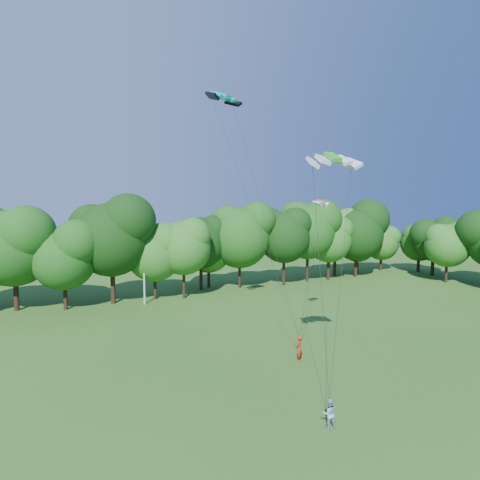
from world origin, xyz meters
name	(u,v)px	position (x,y,z in m)	size (l,w,h in m)	color
ground	(377,459)	(0.00, 0.00, 0.00)	(160.00, 160.00, 0.00)	#264D15
utility_pole	(144,269)	(-3.29, 32.62, 4.29)	(1.65, 0.43, 8.35)	#B8B9B0
kite_flyer_left	(299,349)	(3.29, 10.61, 0.94)	(0.69, 0.45, 1.88)	#A42A15
kite_flyer_right	(329,413)	(-0.35, 2.88, 0.77)	(0.75, 0.59, 1.55)	#91A7CA
kite_teal	(223,95)	(-0.14, 16.60, 20.41)	(3.38, 2.47, 0.70)	#05AB9F
kite_green	(332,157)	(1.69, 5.41, 14.23)	(3.24, 2.01, 0.71)	green
kite_pink	(321,201)	(8.26, 14.55, 11.94)	(1.75, 1.27, 0.31)	#FF46B6
tree_back_center	(201,239)	(5.61, 37.28, 7.17)	(7.89, 7.89, 11.48)	black
tree_back_east	(335,232)	(30.03, 37.71, 7.44)	(8.19, 8.19, 11.91)	black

